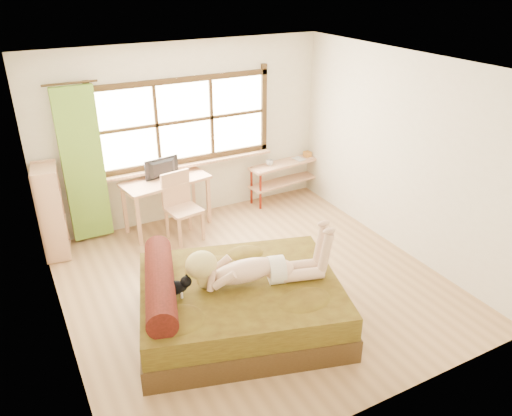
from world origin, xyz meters
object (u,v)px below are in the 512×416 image
bed (236,302)px  bookshelf (51,212)px  chair (180,202)px  pipe_shelf (285,172)px  kitten (173,286)px  woman (254,256)px  desk (166,186)px

bed → bookshelf: (-1.53, 2.54, 0.36)m
chair → pipe_shelf: bearing=3.7°
kitten → woman: bearing=6.4°
bed → pipe_shelf: 3.50m
desk → bookshelf: bookshelf is taller
woman → pipe_shelf: bearing=69.6°
desk → bookshelf: 1.62m
bed → chair: 2.22m
bed → desk: bed is taller
bed → pipe_shelf: (2.24, 2.68, 0.18)m
bed → chair: (0.18, 2.20, 0.26)m
woman → kitten: 0.90m
bookshelf → pipe_shelf: bearing=9.6°
bed → kitten: (-0.67, 0.08, 0.38)m
kitten → bookshelf: bearing=125.5°
bookshelf → woman: bearing=-48.9°
bed → kitten: size_ratio=7.89×
kitten → bookshelf: (-0.86, 2.46, -0.02)m
kitten → desk: 2.59m
chair → kitten: bearing=-121.2°
kitten → bookshelf: 2.60m
woman → pipe_shelf: 3.44m
woman → chair: size_ratio=1.53×
woman → chair: (-0.02, 2.26, -0.31)m
kitten → chair: 2.28m
woman → pipe_shelf: woman is taller
bed → woman: (0.20, -0.07, 0.58)m
chair → bookshelf: 1.74m
woman → bookshelf: 3.14m
woman → bookshelf: size_ratio=1.18×
woman → bookshelf: bearing=139.7°
bookshelf → kitten: bearing=-63.2°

